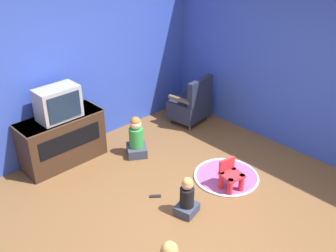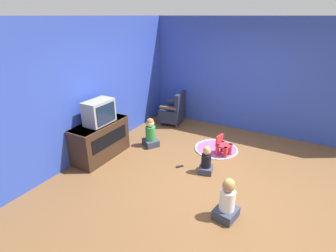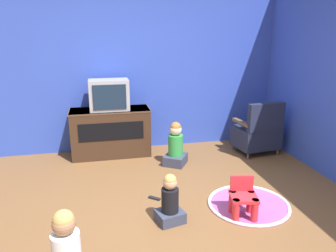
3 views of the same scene
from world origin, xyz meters
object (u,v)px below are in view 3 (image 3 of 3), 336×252
black_armchair (258,133)px  child_watching_center (170,202)px  yellow_kid_chair (243,200)px  tv_cabinet (111,132)px  remote_control (154,198)px  child_watching_left (176,146)px  television (109,95)px

black_armchair → child_watching_center: bearing=34.9°
yellow_kid_chair → child_watching_center: 0.79m
tv_cabinet → remote_control: 1.69m
yellow_kid_chair → child_watching_left: child_watching_left is taller
child_watching_left → yellow_kid_chair: bearing=-134.7°
tv_cabinet → television: television is taller
black_armchair → remote_control: black_armchair is taller
tv_cabinet → black_armchair: black_armchair is taller
yellow_kid_chair → television: bearing=132.4°
yellow_kid_chair → tv_cabinet: bearing=131.9°
tv_cabinet → child_watching_left: size_ratio=1.89×
tv_cabinet → black_armchair: 2.36m
black_armchair → remote_control: 2.24m
remote_control → black_armchair: bearing=-108.9°
yellow_kid_chair → remote_control: (-0.86, 0.57, -0.18)m
child_watching_center → yellow_kid_chair: bearing=-18.4°
tv_cabinet → remote_control: tv_cabinet is taller
black_armchair → child_watching_center: (-1.82, -1.65, -0.11)m
child_watching_center → black_armchair: bearing=28.8°
television → yellow_kid_chair: television is taller
child_watching_left → child_watching_center: child_watching_left is taller
television → tv_cabinet: bearing=90.0°
television → child_watching_left: size_ratio=0.91×
black_armchair → child_watching_left: size_ratio=1.33×
black_armchair → yellow_kid_chair: size_ratio=2.02×
television → child_watching_left: television is taller
remote_control → television: bearing=-35.1°
yellow_kid_chair → child_watching_center: child_watching_center is taller
television → yellow_kid_chair: bearing=-59.0°
yellow_kid_chair → child_watching_left: bearing=114.6°
tv_cabinet → yellow_kid_chair: size_ratio=2.88×
yellow_kid_chair → child_watching_center: bearing=-173.5°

